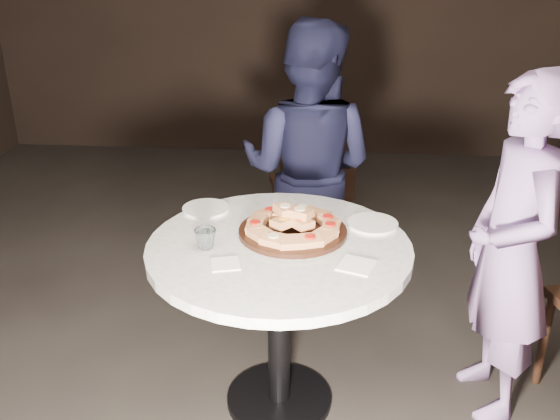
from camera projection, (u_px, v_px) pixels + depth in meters
name	position (u px, v px, depth m)	size (l,w,h in m)	color
floor	(290.00, 389.00, 2.95)	(7.00, 7.00, 0.00)	black
table	(279.00, 276.00, 2.61)	(1.21, 1.21, 0.82)	black
serving_board	(293.00, 231.00, 2.63)	(0.46, 0.46, 0.02)	black
focaccia_pile	(293.00, 222.00, 2.61)	(0.40, 0.41, 0.11)	#C17D4B
plate_left	(206.00, 209.00, 2.85)	(0.22, 0.22, 0.01)	white
plate_right	(373.00, 224.00, 2.71)	(0.22, 0.22, 0.01)	white
water_glass	(205.00, 239.00, 2.50)	(0.09, 0.09, 0.08)	silver
napkin_near	(225.00, 264.00, 2.39)	(0.11, 0.11, 0.01)	white
napkin_far	(357.00, 265.00, 2.38)	(0.13, 0.13, 0.01)	white
chair_far	(313.00, 182.00, 3.87)	(0.56, 0.57, 0.97)	black
diner_navy	(307.00, 170.00, 3.38)	(0.78, 0.61, 1.60)	black
diner_teal	(511.00, 253.00, 2.58)	(0.56, 0.37, 1.53)	#866DAD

